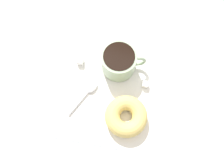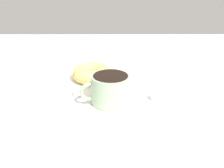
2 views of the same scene
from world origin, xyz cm
name	(u,v)px [view 1 (image 1 of 2)]	position (x,y,z in cm)	size (l,w,h in cm)	color
ground_plane	(105,78)	(0.00, 0.00, -1.00)	(120.00, 120.00, 2.00)	#B2BCC6
napkin	(112,86)	(2.58, -2.39, 0.15)	(32.04, 32.04, 0.30)	white
coffee_cup	(119,61)	(3.08, 3.73, 3.86)	(11.91, 9.33, 6.84)	#9EB793
donut	(126,116)	(8.07, -9.84, 2.24)	(10.80, 10.80, 3.89)	#E5C66B
spoon	(89,91)	(-3.14, -5.34, 0.71)	(6.07, 10.99, 0.90)	silver
sugar_cube	(145,85)	(11.27, -0.05, 1.07)	(1.55, 1.55, 1.55)	white
sugar_cube_extra	(80,61)	(-7.71, 2.33, 1.11)	(1.62, 1.62, 1.62)	white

